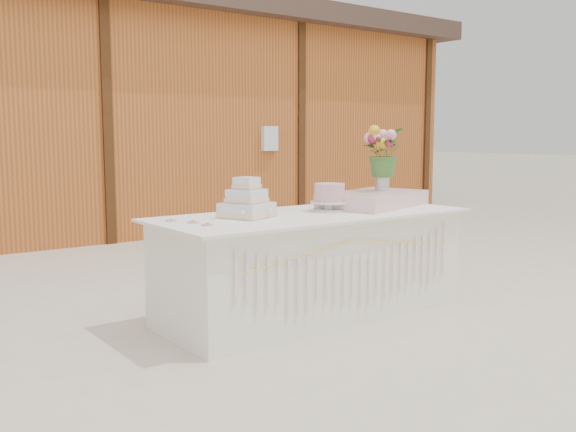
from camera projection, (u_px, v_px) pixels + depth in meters
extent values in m
plane|color=beige|center=(312.00, 315.00, 4.83)|extent=(80.00, 80.00, 0.00)
cube|color=#AF5A24|center=(56.00, 125.00, 9.41)|extent=(12.00, 4.00, 3.00)
cube|color=#3F2C23|center=(51.00, 9.00, 9.21)|extent=(12.60, 4.60, 0.30)
cube|color=white|center=(312.00, 266.00, 4.78)|extent=(2.28, 0.88, 0.75)
cube|color=white|center=(312.00, 215.00, 4.73)|extent=(2.40, 1.00, 0.02)
cube|color=silver|center=(247.00, 210.00, 4.49)|extent=(0.39, 0.39, 0.10)
cube|color=#FFCBA1|center=(247.00, 214.00, 4.50)|extent=(0.41, 0.41, 0.02)
cube|color=silver|center=(247.00, 196.00, 4.48)|extent=(0.28, 0.28, 0.09)
cube|color=#FFCBA1|center=(247.00, 200.00, 4.48)|extent=(0.30, 0.30, 0.02)
cube|color=silver|center=(247.00, 183.00, 4.47)|extent=(0.19, 0.19, 0.08)
cube|color=#FFCBA1|center=(247.00, 186.00, 4.47)|extent=(0.20, 0.20, 0.02)
cylinder|color=silver|center=(329.00, 210.00, 4.87)|extent=(0.25, 0.25, 0.02)
cylinder|color=silver|center=(329.00, 206.00, 4.87)|extent=(0.07, 0.07, 0.05)
cylinder|color=silver|center=(329.00, 202.00, 4.86)|extent=(0.29, 0.29, 0.01)
cylinder|color=#E1A2AD|center=(329.00, 192.00, 4.85)|extent=(0.23, 0.23, 0.14)
cube|color=beige|center=(373.00, 199.00, 5.18)|extent=(1.05, 0.79, 0.12)
cylinder|color=silver|center=(382.00, 181.00, 5.32)|extent=(0.12, 0.12, 0.16)
imported|color=#3A6B2A|center=(383.00, 147.00, 5.28)|extent=(0.48, 0.46, 0.40)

